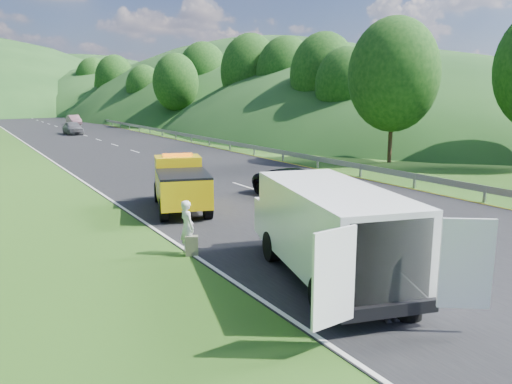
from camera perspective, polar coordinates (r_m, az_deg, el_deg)
ground at (r=16.46m, az=6.83°, el=-5.88°), size 320.00×320.00×0.00m
road_surface at (r=54.08m, az=-17.57°, el=5.71°), size 14.00×200.00×0.02m
guardrail at (r=68.03m, az=-14.13°, el=6.94°), size 0.06×140.00×1.52m
tree_line_right at (r=79.55m, az=-6.94°, el=7.80°), size 14.00×140.00×14.00m
hills_backdrop at (r=148.00m, az=-25.22°, el=8.43°), size 201.00×288.60×44.00m
tow_truck at (r=21.02m, az=-8.62°, el=0.95°), size 3.35×5.56×2.25m
white_van at (r=13.07m, az=8.37°, el=-4.03°), size 4.83×7.59×2.51m
woman at (r=15.50m, az=-7.78°, el=-7.01°), size 0.49×0.63×1.65m
child at (r=14.77m, az=5.09°, el=-7.88°), size 0.59×0.51×1.02m
worker at (r=11.47m, az=15.22°, el=-14.13°), size 1.23×0.90×1.71m
suitcase at (r=15.21m, az=-7.34°, el=-6.13°), size 0.44×0.36×0.62m
spare_tire at (r=11.75m, az=16.81°, el=-13.58°), size 0.65×0.65×0.20m
passing_suv at (r=23.31m, az=4.71°, el=-0.70°), size 2.53×4.90×1.32m
dist_car_a at (r=62.00m, az=-20.16°, el=6.19°), size 1.77×4.40×1.50m
dist_car_b at (r=80.68m, az=-20.06°, el=7.25°), size 1.49×4.28×1.41m
dist_car_c at (r=111.06m, az=-24.35°, el=7.88°), size 1.95×4.79×1.39m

